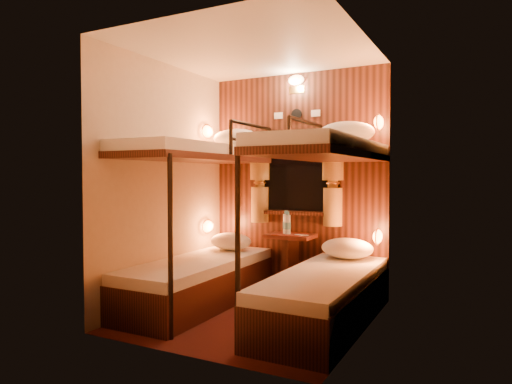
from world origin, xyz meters
The scene contains 22 objects.
floor centered at (0.00, 0.00, 0.00)m, with size 2.10×2.10×0.00m, color #3E1511.
ceiling centered at (0.00, 0.00, 2.40)m, with size 2.10×2.10×0.00m, color silver.
wall_back centered at (0.00, 1.05, 1.20)m, with size 2.40×2.40×0.00m, color #C6B293.
wall_front centered at (0.00, -1.05, 1.20)m, with size 2.40×2.40×0.00m, color #C6B293.
wall_left centered at (-1.00, 0.00, 1.20)m, with size 2.40×2.40×0.00m, color #C6B293.
wall_right centered at (1.00, 0.00, 1.20)m, with size 2.40×2.40×0.00m, color #C6B293.
back_panel centered at (0.00, 1.04, 1.20)m, with size 2.00×0.03×2.40m, color black.
bunk_left centered at (-0.65, 0.07, 0.56)m, with size 0.72×1.90×1.82m.
bunk_right centered at (0.65, 0.07, 0.56)m, with size 0.72×1.90×1.82m.
window centered at (0.00, 1.00, 1.18)m, with size 1.00×0.12×0.79m.
curtains centered at (0.00, 0.97, 1.26)m, with size 1.10×0.22×1.00m.
back_fixtures centered at (0.00, 1.00, 2.25)m, with size 0.54×0.09×0.48m.
reading_lamps centered at (0.00, 0.70, 1.24)m, with size 2.00×0.20×1.25m.
table centered at (0.00, 0.85, 0.41)m, with size 0.50×0.34×0.66m.
bottle_left centered at (-0.05, 0.85, 0.76)m, with size 0.07×0.07×0.25m.
bottle_right centered at (-0.02, 0.81, 0.76)m, with size 0.07×0.07×0.25m.
sachet_a centered at (0.12, 0.81, 0.65)m, with size 0.09×0.07×0.01m, color silver.
sachet_b centered at (0.18, 0.82, 0.65)m, with size 0.07×0.05×0.01m, color silver.
pillow_lower_left centered at (-0.65, 0.69, 0.55)m, with size 0.48×0.34×0.19m, color white.
pillow_lower_right centered at (0.65, 0.75, 0.56)m, with size 0.52×0.37×0.20m, color white.
pillow_upper_left centered at (-0.65, 0.82, 1.70)m, with size 0.55×0.39×0.22m, color white.
pillow_upper_right centered at (0.65, 0.69, 1.70)m, with size 0.55×0.39×0.22m, color white.
Camera 1 is at (1.90, -3.65, 1.27)m, focal length 32.00 mm.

